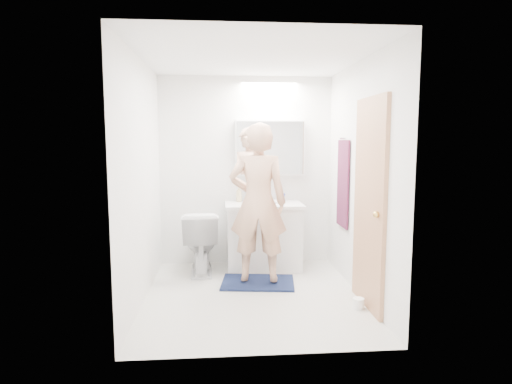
{
  "coord_description": "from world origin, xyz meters",
  "views": [
    {
      "loc": [
        -0.31,
        -4.29,
        1.6
      ],
      "look_at": [
        0.05,
        0.25,
        1.05
      ],
      "focal_mm": 30.31,
      "sensor_mm": 36.0,
      "label": 1
    }
  ],
  "objects": [
    {
      "name": "wall_left",
      "position": [
        -1.1,
        0.0,
        1.2
      ],
      "size": [
        0.0,
        2.5,
        2.5
      ],
      "primitive_type": "plane",
      "rotation": [
        1.57,
        0.0,
        1.57
      ],
      "color": "white",
      "rests_on": "floor"
    },
    {
      "name": "soap_bottle_b",
      "position": [
        0.08,
        1.15,
        0.91
      ],
      "size": [
        0.11,
        0.11,
        0.19
      ],
      "primitive_type": "imported",
      "rotation": [
        0.0,
        0.0,
        -0.4
      ],
      "color": "#5282B1",
      "rests_on": "countertop"
    },
    {
      "name": "faucet",
      "position": [
        0.2,
        1.19,
        0.9
      ],
      "size": [
        0.02,
        0.02,
        0.16
      ],
      "primitive_type": "cylinder",
      "color": "silver",
      "rests_on": "countertop"
    },
    {
      "name": "medicine_cabinet",
      "position": [
        0.3,
        1.18,
        1.5
      ],
      "size": [
        0.88,
        0.14,
        0.7
      ],
      "primitive_type": "cube",
      "color": "white",
      "rests_on": "wall_back"
    },
    {
      "name": "mirror_panel",
      "position": [
        0.3,
        1.1,
        1.5
      ],
      "size": [
        0.84,
        0.01,
        0.66
      ],
      "primitive_type": "cube",
      "color": "silver",
      "rests_on": "medicine_cabinet"
    },
    {
      "name": "toilet",
      "position": [
        -0.58,
        0.85,
        0.38
      ],
      "size": [
        0.46,
        0.77,
        0.77
      ],
      "primitive_type": "imported",
      "rotation": [
        0.0,
        0.0,
        3.19
      ],
      "color": "white",
      "rests_on": "floor"
    },
    {
      "name": "door",
      "position": [
        1.08,
        -0.35,
        1.0
      ],
      "size": [
        0.04,
        0.8,
        2.0
      ],
      "primitive_type": "cube",
      "color": "tan",
      "rests_on": "wall_right"
    },
    {
      "name": "towel_hook",
      "position": [
        1.07,
        0.55,
        1.62
      ],
      "size": [
        0.07,
        0.02,
        0.02
      ],
      "primitive_type": "cylinder",
      "rotation": [
        0.0,
        1.57,
        0.0
      ],
      "color": "silver",
      "rests_on": "wall_right"
    },
    {
      "name": "person",
      "position": [
        0.08,
        0.37,
        0.92
      ],
      "size": [
        0.68,
        0.49,
        1.74
      ],
      "primitive_type": "imported",
      "rotation": [
        0.0,
        0.0,
        3.02
      ],
      "color": "tan",
      "rests_on": "bath_rug"
    },
    {
      "name": "wall_front",
      "position": [
        0.0,
        -1.25,
        1.2
      ],
      "size": [
        2.5,
        0.0,
        2.5
      ],
      "primitive_type": "plane",
      "rotation": [
        -1.57,
        0.0,
        0.0
      ],
      "color": "white",
      "rests_on": "floor"
    },
    {
      "name": "wall_back",
      "position": [
        0.0,
        1.25,
        1.2
      ],
      "size": [
        2.5,
        0.0,
        2.5
      ],
      "primitive_type": "plane",
      "rotation": [
        1.57,
        0.0,
        0.0
      ],
      "color": "white",
      "rests_on": "floor"
    },
    {
      "name": "sink_basin",
      "position": [
        0.2,
        0.99,
        0.84
      ],
      "size": [
        0.36,
        0.36,
        0.03
      ],
      "primitive_type": "cylinder",
      "color": "white",
      "rests_on": "countertop"
    },
    {
      "name": "soap_bottle_a",
      "position": [
        -0.1,
        1.11,
        0.92
      ],
      "size": [
        0.11,
        0.11,
        0.2
      ],
      "primitive_type": "imported",
      "rotation": [
        0.0,
        0.0,
        0.55
      ],
      "color": "tan",
      "rests_on": "countertop"
    },
    {
      "name": "toothbrush_cup",
      "position": [
        0.44,
        1.12,
        0.87
      ],
      "size": [
        0.13,
        0.13,
        0.1
      ],
      "primitive_type": "imported",
      "rotation": [
        0.0,
        0.0,
        0.23
      ],
      "color": "#3A4CB0",
      "rests_on": "countertop"
    },
    {
      "name": "countertop",
      "position": [
        0.2,
        0.96,
        0.8
      ],
      "size": [
        0.95,
        0.58,
        0.04
      ],
      "primitive_type": "cube",
      "color": "white",
      "rests_on": "vanity_cabinet"
    },
    {
      "name": "bath_rug",
      "position": [
        0.08,
        0.37,
        0.01
      ],
      "size": [
        0.86,
        0.64,
        0.02
      ],
      "primitive_type": "cube",
      "rotation": [
        0.0,
        0.0,
        -0.12
      ],
      "color": "#141E40",
      "rests_on": "floor"
    },
    {
      "name": "towel",
      "position": [
        1.08,
        0.55,
        1.1
      ],
      "size": [
        0.02,
        0.42,
        1.0
      ],
      "primitive_type": "cube",
      "color": "#111A37",
      "rests_on": "wall_right"
    },
    {
      "name": "vanity_cabinet",
      "position": [
        0.2,
        0.96,
        0.39
      ],
      "size": [
        0.9,
        0.55,
        0.78
      ],
      "primitive_type": "cube",
      "color": "silver",
      "rests_on": "floor"
    },
    {
      "name": "ceiling",
      "position": [
        0.0,
        0.0,
        2.4
      ],
      "size": [
        2.5,
        2.5,
        0.0
      ],
      "primitive_type": "plane",
      "rotation": [
        3.14,
        0.0,
        0.0
      ],
      "color": "white",
      "rests_on": "floor"
    },
    {
      "name": "wall_right",
      "position": [
        1.1,
        0.0,
        1.2
      ],
      "size": [
        0.0,
        2.5,
        2.5
      ],
      "primitive_type": "plane",
      "rotation": [
        1.57,
        0.0,
        -1.57
      ],
      "color": "white",
      "rests_on": "floor"
    },
    {
      "name": "door_knob",
      "position": [
        1.04,
        -0.65,
        0.95
      ],
      "size": [
        0.06,
        0.06,
        0.06
      ],
      "primitive_type": "sphere",
      "color": "gold",
      "rests_on": "door"
    },
    {
      "name": "floor",
      "position": [
        0.0,
        0.0,
        0.0
      ],
      "size": [
        2.5,
        2.5,
        0.0
      ],
      "primitive_type": "plane",
      "color": "silver",
      "rests_on": "ground"
    },
    {
      "name": "toilet_paper_roll",
      "position": [
        0.98,
        -0.42,
        0.05
      ],
      "size": [
        0.11,
        0.11,
        0.1
      ],
      "primitive_type": "cylinder",
      "color": "white",
      "rests_on": "floor"
    }
  ]
}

